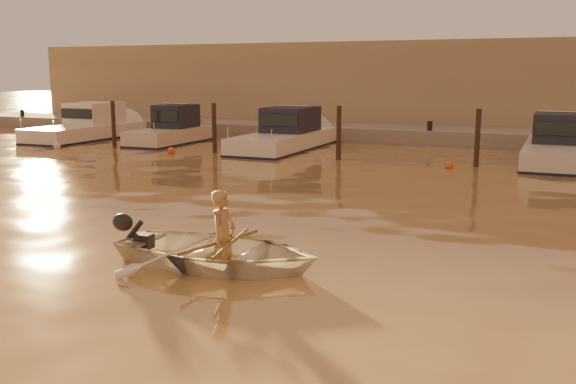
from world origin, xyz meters
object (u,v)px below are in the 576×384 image
at_px(dinghy, 218,251).
at_px(moored_boat_2, 284,134).
at_px(moored_boat_1, 170,130).
at_px(waterfront_building, 419,87).
at_px(moored_boat_4, 561,146).
at_px(person, 223,238).
at_px(moored_boat_0, 86,126).

bearing_deg(dinghy, moored_boat_2, 18.65).
height_order(moored_boat_1, waterfront_building, waterfront_building).
bearing_deg(moored_boat_2, moored_boat_4, 0.00).
bearing_deg(person, moored_boat_4, -18.83).
bearing_deg(person, waterfront_building, 4.09).
distance_m(moored_boat_0, waterfront_building, 17.80).
relative_size(dinghy, waterfront_building, 0.08).
bearing_deg(dinghy, moored_boat_1, 34.68).
bearing_deg(person, moored_boat_2, 18.97).
bearing_deg(waterfront_building, person, -84.99).
bearing_deg(moored_boat_1, moored_boat_0, 180.00).
relative_size(moored_boat_0, moored_boat_2, 0.96).
distance_m(dinghy, waterfront_building, 26.96).
height_order(dinghy, moored_boat_2, moored_boat_2).
bearing_deg(moored_boat_2, moored_boat_0, 180.00).
bearing_deg(moored_boat_4, moored_boat_1, 180.00).
bearing_deg(moored_boat_4, moored_boat_0, 180.00).
distance_m(person, moored_boat_2, 16.78).
xyz_separation_m(dinghy, moored_boat_0, (-16.14, 15.78, 0.38)).
relative_size(dinghy, moored_boat_0, 0.48).
height_order(moored_boat_1, moored_boat_2, same).
xyz_separation_m(moored_boat_0, moored_boat_2, (10.53, 0.00, 0.00)).
xyz_separation_m(person, moored_boat_0, (-16.24, 15.78, 0.13)).
bearing_deg(waterfront_building, dinghy, -85.20).
xyz_separation_m(dinghy, person, (0.10, 0.00, 0.25)).
height_order(dinghy, moored_boat_1, moored_boat_1).
relative_size(person, moored_boat_0, 0.22).
bearing_deg(moored_boat_2, person, -70.11).
xyz_separation_m(dinghy, moored_boat_2, (-5.61, 15.78, 0.38)).
distance_m(moored_boat_0, moored_boat_1, 4.84).
height_order(dinghy, person, person).
bearing_deg(waterfront_building, moored_boat_4, -55.90).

